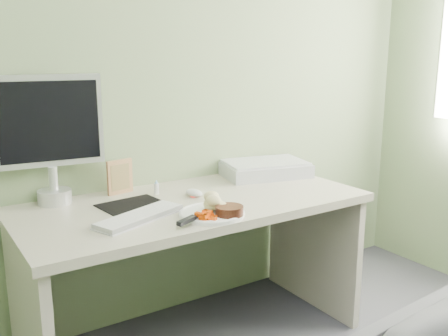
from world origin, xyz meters
TOP-DOWN VIEW (x-y plane):
  - wall_back at (0.00, 2.00)m, footprint 3.50×0.00m
  - desk at (0.00, 1.62)m, footprint 1.60×0.75m
  - plate at (-0.04, 1.39)m, footprint 0.28×0.28m
  - steak at (-0.00, 1.32)m, footprint 0.15×0.15m
  - potato_pile at (-0.02, 1.41)m, footprint 0.14×0.11m
  - carrot_heap at (-0.11, 1.32)m, footprint 0.08×0.08m
  - steak_knife at (-0.17, 1.33)m, footprint 0.25×0.13m
  - mousepad at (-0.27, 1.69)m, footprint 0.30×0.28m
  - keyboard at (-0.32, 1.50)m, footprint 0.42×0.26m
  - computer_mouse at (0.04, 1.68)m, footprint 0.07×0.11m
  - photo_frame at (-0.24, 1.91)m, footprint 0.13×0.04m
  - eyedrop_bottle at (-0.10, 1.81)m, footprint 0.02×0.02m
  - scanner at (0.57, 1.82)m, footprint 0.52×0.40m
  - monitor at (-0.55, 1.94)m, footprint 0.48×0.15m

SIDE VIEW (x-z plane):
  - desk at x=0.00m, z-range 0.18..0.91m
  - mousepad at x=-0.27m, z-range 0.73..0.73m
  - plate at x=-0.04m, z-range 0.73..0.74m
  - keyboard at x=-0.32m, z-range 0.74..0.75m
  - computer_mouse at x=0.04m, z-range 0.73..0.77m
  - steak_knife at x=-0.17m, z-range 0.75..0.77m
  - eyedrop_bottle at x=-0.10m, z-range 0.73..0.80m
  - steak at x=0.00m, z-range 0.74..0.78m
  - scanner at x=0.57m, z-range 0.73..0.80m
  - carrot_heap at x=-0.11m, z-range 0.74..0.79m
  - potato_pile at x=-0.02m, z-range 0.74..0.81m
  - photo_frame at x=-0.24m, z-range 0.73..0.90m
  - monitor at x=-0.55m, z-range 0.77..1.34m
  - wall_back at x=0.00m, z-range -0.40..3.10m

